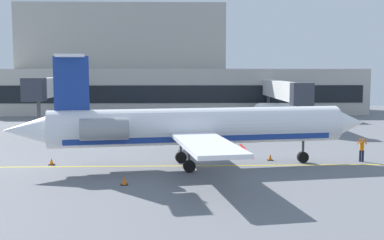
{
  "coord_description": "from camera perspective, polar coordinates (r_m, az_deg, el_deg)",
  "views": [
    {
      "loc": [
        -1.35,
        -37.58,
        7.56
      ],
      "look_at": [
        0.15,
        5.33,
        3.0
      ],
      "focal_mm": 45.5,
      "sensor_mm": 36.0,
      "label": 1
    }
  ],
  "objects": [
    {
      "name": "ground",
      "position": [
        38.37,
        0.06,
        -5.38
      ],
      "size": [
        120.0,
        120.0,
        0.11
      ],
      "color": "slate"
    },
    {
      "name": "terminal_building",
      "position": [
        86.71,
        -4.28,
        5.84
      ],
      "size": [
        63.05,
        16.93,
        18.73
      ],
      "color": "#B7B2A8",
      "rests_on": "ground"
    },
    {
      "name": "jet_bridge_west",
      "position": [
        67.32,
        -15.77,
        3.76
      ],
      "size": [
        2.4,
        22.94,
        6.5
      ],
      "color": "silver",
      "rests_on": "ground"
    },
    {
      "name": "jet_bridge_east",
      "position": [
        67.21,
        10.68,
        3.39
      ],
      "size": [
        2.4,
        22.62,
        5.91
      ],
      "color": "silver",
      "rests_on": "ground"
    },
    {
      "name": "regional_jet",
      "position": [
        37.12,
        0.11,
        -0.79
      ],
      "size": [
        28.1,
        22.26,
        8.55
      ],
      "color": "white",
      "rests_on": "ground"
    },
    {
      "name": "baggage_tug",
      "position": [
        61.8,
        -8.21,
        -0.06
      ],
      "size": [
        2.26,
        3.32,
        2.33
      ],
      "color": "#1E4CB2",
      "rests_on": "ground"
    },
    {
      "name": "pushback_tractor",
      "position": [
        55.99,
        -6.31,
        -0.7
      ],
      "size": [
        3.56,
        3.73,
        2.23
      ],
      "color": "silver",
      "rests_on": "ground"
    },
    {
      "name": "fuel_tank",
      "position": [
        72.25,
        9.79,
        1.09
      ],
      "size": [
        6.58,
        2.98,
        2.52
      ],
      "color": "white",
      "rests_on": "ground"
    },
    {
      "name": "marshaller",
      "position": [
        41.95,
        19.28,
        -3.23
      ],
      "size": [
        0.83,
        0.34,
        2.02
      ],
      "color": "#191E33",
      "rests_on": "ground"
    },
    {
      "name": "safety_cone_alpha",
      "position": [
        32.23,
        -7.93,
        -7.11
      ],
      "size": [
        0.47,
        0.47,
        0.55
      ],
      "color": "orange",
      "rests_on": "ground"
    },
    {
      "name": "safety_cone_bravo",
      "position": [
        39.95,
        -16.14,
        -4.73
      ],
      "size": [
        0.47,
        0.47,
        0.55
      ],
      "color": "orange",
      "rests_on": "ground"
    },
    {
      "name": "safety_cone_charlie",
      "position": [
        40.79,
        9.14,
        -4.34
      ],
      "size": [
        0.47,
        0.47,
        0.55
      ],
      "color": "orange",
      "rests_on": "ground"
    }
  ]
}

